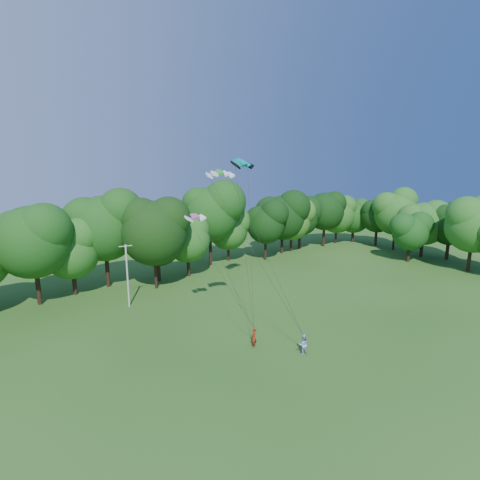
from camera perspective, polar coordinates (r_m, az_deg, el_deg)
ground at (r=26.71m, az=19.74°, el=-26.03°), size 160.00×160.00×0.00m
utility_pole at (r=43.63m, az=-16.79°, el=-5.09°), size 1.43×0.29×7.18m
kite_flyer_left at (r=34.03m, az=2.12°, el=-14.58°), size 0.82×0.77×1.88m
kite_flyer_right at (r=33.37m, az=9.57°, el=-15.38°), size 1.05×0.92×1.81m
kite_teal at (r=41.10m, az=0.26°, el=11.86°), size 3.15×2.05×0.76m
kite_green at (r=33.16m, az=-3.11°, el=10.31°), size 2.61×1.71×0.44m
kite_pink at (r=35.30m, az=-6.88°, el=3.66°), size 2.01×1.13×0.36m
tree_back_center at (r=47.99m, az=-13.06°, el=2.13°), size 9.02×9.02×13.12m
tree_back_east at (r=67.60m, az=7.89°, el=3.78°), size 7.31×7.31×10.63m
tree_flank_east at (r=66.07m, az=24.59°, el=1.70°), size 6.16×6.16×8.96m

